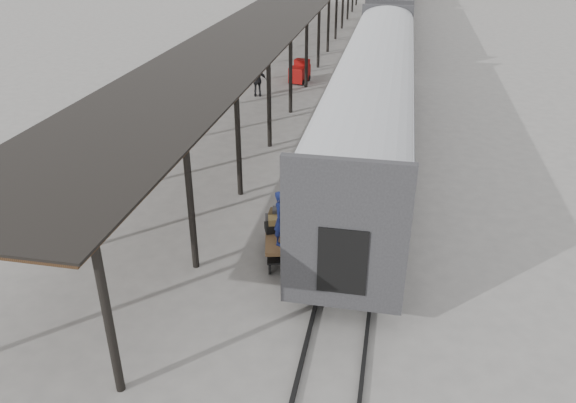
# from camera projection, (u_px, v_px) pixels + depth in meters

# --- Properties ---
(ground) EXTENTS (160.00, 160.00, 0.00)m
(ground) POSITION_uv_depth(u_px,v_px,m) (256.00, 237.00, 18.42)
(ground) COLOR slate
(ground) RESTS_ON ground
(train) EXTENTS (3.45, 76.01, 4.01)m
(train) POSITION_uv_depth(u_px,v_px,m) (393.00, 6.00, 46.11)
(train) COLOR silver
(train) RESTS_ON ground
(canopy) EXTENTS (4.90, 64.30, 4.15)m
(canopy) POSITION_uv_depth(u_px,v_px,m) (292.00, 4.00, 38.10)
(canopy) COLOR #422B19
(canopy) RESTS_ON ground
(rails) EXTENTS (1.54, 150.00, 0.12)m
(rails) POSITION_uv_depth(u_px,v_px,m) (390.00, 38.00, 47.49)
(rails) COLOR black
(rails) RESTS_ON ground
(baggage_cart) EXTENTS (1.75, 2.62, 0.86)m
(baggage_cart) POSITION_uv_depth(u_px,v_px,m) (286.00, 238.00, 17.14)
(baggage_cart) COLOR brown
(baggage_cart) RESTS_ON ground
(suitcase_stack) EXTENTS (1.26, 1.27, 0.58)m
(suitcase_stack) POSITION_uv_depth(u_px,v_px,m) (282.00, 220.00, 17.26)
(suitcase_stack) COLOR #353437
(suitcase_stack) RESTS_ON baggage_cart
(luggage_tug) EXTENTS (1.20, 1.68, 1.36)m
(luggage_tug) POSITION_uv_depth(u_px,v_px,m) (300.00, 72.00, 35.02)
(luggage_tug) COLOR #980F0D
(luggage_tug) RESTS_ON ground
(porter) EXTENTS (0.58, 0.70, 1.67)m
(porter) POSITION_uv_depth(u_px,v_px,m) (282.00, 218.00, 16.09)
(porter) COLOR navy
(porter) RESTS_ON baggage_cart
(pedestrian) EXTENTS (1.16, 0.70, 1.84)m
(pedestrian) POSITION_uv_depth(u_px,v_px,m) (258.00, 81.00, 32.19)
(pedestrian) COLOR black
(pedestrian) RESTS_ON ground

